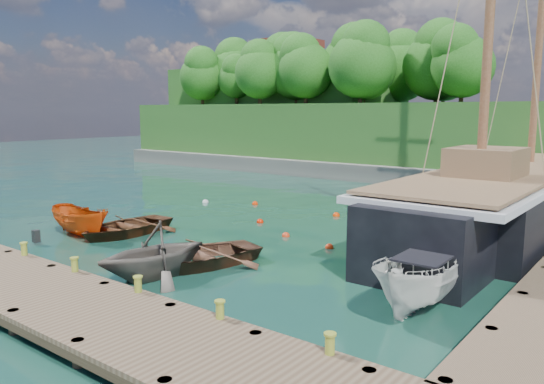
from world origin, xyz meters
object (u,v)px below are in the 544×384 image
Objects in this scene: motorboat_orange at (82,236)px; rowboat_0 at (126,234)px; cabin_boat_white at (421,307)px; schooner at (506,203)px; rowboat_2 at (195,266)px; rowboat_1 at (154,277)px.

rowboat_0 is at bearing -38.28° from motorboat_orange.
cabin_boat_white is 12.05m from schooner.
motorboat_orange is (-7.22, 0.15, 0.00)m from rowboat_2.
schooner is (12.99, 11.48, 1.19)m from rowboat_0.
rowboat_0 is 1.17× the size of motorboat_orange.
cabin_boat_white is 0.16× the size of schooner.
rowboat_2 is 7.23m from motorboat_orange.
cabin_boat_white reaches higher than rowboat_2.
motorboat_orange is at bearing -162.18° from rowboat_2.
rowboat_0 is 0.16× the size of schooner.
rowboat_1 is 0.13× the size of schooner.
rowboat_0 is at bearing 175.45° from cabin_boat_white.
rowboat_1 is at bearing -74.61° from rowboat_2.
rowboat_2 is 0.17× the size of schooner.
motorboat_orange is 0.82× the size of cabin_boat_white.
rowboat_1 is at bearing -31.72° from rowboat_0.
rowboat_0 is 0.95× the size of rowboat_2.
cabin_boat_white is at bearing -81.58° from motorboat_orange.
schooner reaches higher than cabin_boat_white.
motorboat_orange is 15.11m from cabin_boat_white.
rowboat_0 is 0.96× the size of cabin_boat_white.
schooner is (-0.81, 11.96, 1.19)m from cabin_boat_white.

